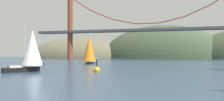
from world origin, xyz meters
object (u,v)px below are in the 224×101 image
(sailboat_orange_sail, at_px, (89,50))
(sailboat_white_mainsail, at_px, (31,50))
(channel_buoy, at_px, (97,69))
(sailboat_crimson_sail, at_px, (33,49))

(sailboat_orange_sail, relative_size, sailboat_white_mainsail, 1.20)
(sailboat_orange_sail, distance_m, channel_buoy, 30.60)
(sailboat_crimson_sail, xyz_separation_m, sailboat_orange_sail, (14.35, 7.13, -0.21))
(sailboat_crimson_sail, bearing_deg, channel_buoy, -38.27)
(channel_buoy, bearing_deg, sailboat_crimson_sail, 141.73)
(sailboat_crimson_sail, height_order, sailboat_orange_sail, sailboat_orange_sail)
(sailboat_orange_sail, bearing_deg, sailboat_crimson_sail, -153.57)
(sailboat_white_mainsail, bearing_deg, channel_buoy, 14.93)
(sailboat_orange_sail, xyz_separation_m, channel_buoy, (11.97, -27.90, -3.86))
(sailboat_orange_sail, relative_size, channel_buoy, 3.60)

